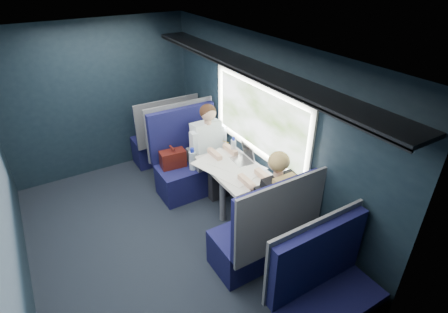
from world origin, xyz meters
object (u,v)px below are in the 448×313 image
seat_bay_far (262,236)px  cup (234,147)px  seat_bay_near (189,163)px  table (233,174)px  bottle_small (233,146)px  seat_row_back (324,299)px  woman (273,197)px  seat_row_front (165,139)px  man (210,146)px  laptop (244,156)px

seat_bay_far → cup: 1.41m
seat_bay_near → table: bearing=-77.5°
seat_bay_near → bottle_small: bearing=-53.8°
seat_row_back → cup: seat_row_back is taller
seat_row_back → woman: (0.25, 1.09, 0.32)m
seat_bay_near → seat_bay_far: (0.01, -1.75, -0.01)m
seat_row_front → bottle_small: seat_row_front is taller
seat_row_front → man: 1.17m
table → seat_bay_near: 0.93m
seat_bay_near → cup: seat_bay_near is taller
woman → bottle_small: (0.14, 1.03, 0.12)m
seat_bay_far → bottle_small: 1.33m
laptop → woman: bearing=-101.4°
seat_row_front → laptop: (0.41, -1.70, 0.39)m
seat_row_front → cup: size_ratio=13.84×
seat_bay_near → woman: size_ratio=0.95×
seat_row_front → seat_row_back: size_ratio=1.00×
man → woman: bearing=-90.0°
seat_row_front → man: (0.25, -1.10, 0.31)m
table → woman: size_ratio=0.76×
table → seat_row_front: 1.82m
table → seat_row_front: seat_row_front is taller
cup → seat_row_back: bearing=-101.5°
laptop → bottle_small: (-0.02, 0.23, 0.05)m
table → woman: 0.71m
seat_row_front → woman: size_ratio=0.88×
seat_bay_near → cup: size_ratio=15.04×
seat_row_back → laptop: bearing=77.7°
man → table: bearing=-95.5°
table → man: 0.70m
seat_bay_near → cup: (0.46, -0.47, 0.36)m
cup → seat_bay_near: bearing=134.5°
table → cup: size_ratio=11.94×
cup → table: bearing=-123.0°
seat_bay_far → laptop: size_ratio=4.22×
man → cup: 0.36m
bottle_small → seat_bay_far: bearing=-108.0°
seat_bay_near → seat_row_front: (0.01, 0.92, -0.01)m
seat_row_front → woman: woman is taller
table → laptop: 0.28m
seat_row_back → cup: size_ratio=13.84×
laptop → seat_bay_far: bearing=-113.0°
seat_bay_far → bottle_small: seat_bay_far is taller
seat_bay_near → bottle_small: 0.80m
woman → bottle_small: bearing=82.3°
seat_row_front → seat_row_back: (0.00, -3.59, 0.00)m
man → woman: size_ratio=1.00×
seat_bay_far → seat_row_front: seat_bay_far is taller
bottle_small → cup: bearing=55.9°
man → woman: same height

